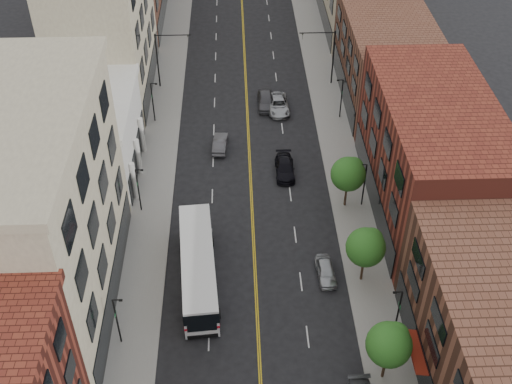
{
  "coord_description": "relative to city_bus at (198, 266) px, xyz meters",
  "views": [
    {
      "loc": [
        -1.38,
        -24.19,
        42.24
      ],
      "look_at": [
        0.27,
        20.49,
        5.0
      ],
      "focal_mm": 45.0,
      "sensor_mm": 36.0,
      "label": 1
    }
  ],
  "objects": [
    {
      "name": "lamp_r_3",
      "position": [
        15.91,
        25.58,
        1.03
      ],
      "size": [
        0.81,
        0.55,
        5.05
      ],
      "color": "black",
      "rests_on": "sidewalk_right"
    },
    {
      "name": "bldg_r_far_a",
      "position": [
        21.96,
        30.58,
        3.06
      ],
      "size": [
        10.0,
        20.0,
        10.0
      ],
      "primitive_type": "cube",
      "color": "brown",
      "rests_on": "ground"
    },
    {
      "name": "bldg_l_white",
      "position": [
        -12.04,
        16.58,
        2.06
      ],
      "size": [
        10.0,
        14.0,
        8.0
      ],
      "primitive_type": "cube",
      "color": "silver",
      "rests_on": "ground"
    },
    {
      "name": "signal_mast_right",
      "position": [
        15.23,
        33.58,
        2.71
      ],
      "size": [
        4.49,
        0.18,
        7.2
      ],
      "color": "black",
      "rests_on": "sidewalk_right"
    },
    {
      "name": "tree_r_3",
      "position": [
        14.35,
        9.65,
        2.19
      ],
      "size": [
        3.4,
        3.4,
        5.59
      ],
      "color": "black",
      "rests_on": "sidewalk_right"
    },
    {
      "name": "lamp_r_1",
      "position": [
        15.91,
        -6.42,
        1.03
      ],
      "size": [
        0.81,
        0.55,
        5.05
      ],
      "color": "black",
      "rests_on": "sidewalk_right"
    },
    {
      "name": "bldg_r_mid",
      "position": [
        21.96,
        9.58,
        4.06
      ],
      "size": [
        10.0,
        22.0,
        12.0
      ],
      "primitive_type": "cube",
      "color": "maroon",
      "rests_on": "ground"
    },
    {
      "name": "lamp_r_2",
      "position": [
        15.91,
        9.58,
        1.03
      ],
      "size": [
        0.81,
        0.55,
        5.05
      ],
      "color": "black",
      "rests_on": "sidewalk_right"
    },
    {
      "name": "tree_r_2",
      "position": [
        14.35,
        -0.35,
        2.19
      ],
      "size": [
        3.4,
        3.4,
        5.59
      ],
      "color": "black",
      "rests_on": "sidewalk_right"
    },
    {
      "name": "car_lane_b",
      "position": [
        8.75,
        27.61,
        -1.19
      ],
      "size": [
        2.7,
        5.44,
        1.48
      ],
      "primitive_type": "imported",
      "rotation": [
        0.0,
        0.0,
        0.04
      ],
      "color": "#9EA1A6",
      "rests_on": "ground"
    },
    {
      "name": "city_bus",
      "position": [
        0.0,
        0.0,
        0.0
      ],
      "size": [
        3.88,
        13.13,
        3.33
      ],
      "rotation": [
        0.0,
        0.0,
        0.08
      ],
      "color": "silver",
      "rests_on": "ground"
    },
    {
      "name": "lamp_l_3",
      "position": [
        -5.99,
        25.58,
        1.03
      ],
      "size": [
        0.81,
        0.55,
        5.05
      ],
      "color": "black",
      "rests_on": "sidewalk_left"
    },
    {
      "name": "car_parked_far",
      "position": [
        11.19,
        0.14,
        -1.27
      ],
      "size": [
        1.79,
        3.99,
        1.33
      ],
      "primitive_type": "imported",
      "rotation": [
        0.0,
        0.0,
        0.06
      ],
      "color": "#A4A7AB",
      "rests_on": "ground"
    },
    {
      "name": "bldg_l_tanoffice",
      "position": [
        -12.04,
        -1.42,
        7.06
      ],
      "size": [
        10.0,
        22.0,
        18.0
      ],
      "primitive_type": "cube",
      "color": "gray",
      "rests_on": "ground"
    },
    {
      "name": "bldg_l_far_a",
      "position": [
        -12.04,
        33.58,
        7.06
      ],
      "size": [
        10.0,
        20.0,
        18.0
      ],
      "primitive_type": "cube",
      "color": "gray",
      "rests_on": "ground"
    },
    {
      "name": "lamp_l_2",
      "position": [
        -5.99,
        9.58,
        1.03
      ],
      "size": [
        0.81,
        0.55,
        5.05
      ],
      "color": "black",
      "rests_on": "sidewalk_left"
    },
    {
      "name": "tree_r_1",
      "position": [
        14.35,
        -10.35,
        2.19
      ],
      "size": [
        3.4,
        3.4,
        5.59
      ],
      "color": "black",
      "rests_on": "sidewalk_right"
    },
    {
      "name": "lamp_l_1",
      "position": [
        -5.99,
        -6.42,
        1.03
      ],
      "size": [
        0.81,
        0.55,
        5.05
      ],
      "color": "black",
      "rests_on": "sidewalk_left"
    },
    {
      "name": "car_lane_behind",
      "position": [
        1.74,
        19.87,
        -1.24
      ],
      "size": [
        1.79,
        4.34,
        1.4
      ],
      "primitive_type": "imported",
      "rotation": [
        0.0,
        0.0,
        3.07
      ],
      "color": "#49494D",
      "rests_on": "ground"
    },
    {
      "name": "signal_mast_left",
      "position": [
        -5.3,
        33.58,
        2.71
      ],
      "size": [
        4.49,
        0.18,
        7.2
      ],
      "color": "black",
      "rests_on": "sidewalk_left"
    },
    {
      "name": "car_lane_c",
      "position": [
        7.25,
        28.52,
        -1.11
      ],
      "size": [
        1.95,
        4.83,
        1.64
      ],
      "primitive_type": "imported",
      "rotation": [
        0.0,
        0.0,
        -0.0
      ],
      "color": "#49484D",
      "rests_on": "ground"
    },
    {
      "name": "sidewalk_left",
      "position": [
        -5.04,
        20.58,
        -1.86
      ],
      "size": [
        4.0,
        110.0,
        0.15
      ],
      "primitive_type": "cube",
      "color": "gray",
      "rests_on": "ground"
    },
    {
      "name": "car_lane_a",
      "position": [
        8.63,
        15.1,
        -1.23
      ],
      "size": [
        2.0,
        4.88,
        1.42
      ],
      "primitive_type": "imported",
      "rotation": [
        0.0,
        0.0,
        -0.0
      ],
      "color": "black",
      "rests_on": "ground"
    },
    {
      "name": "sidewalk_right",
      "position": [
        14.96,
        20.58,
        -1.86
      ],
      "size": [
        4.0,
        110.0,
        0.15
      ],
      "primitive_type": "cube",
      "color": "gray",
      "rests_on": "ground"
    }
  ]
}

